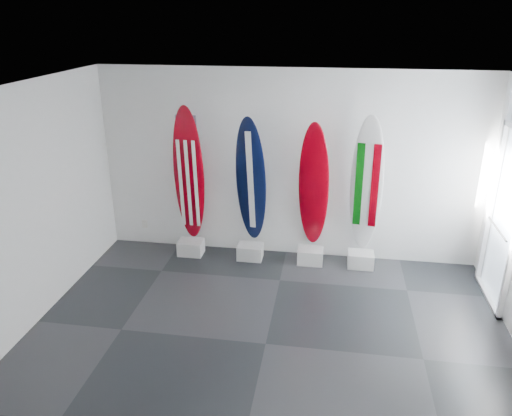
% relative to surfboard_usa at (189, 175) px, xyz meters
% --- Properties ---
extents(floor, '(6.00, 6.00, 0.00)m').
position_rel_surfboard_usa_xyz_m(floor, '(1.56, -2.28, -1.35)').
color(floor, black).
rests_on(floor, ground).
extents(ceiling, '(6.00, 6.00, 0.00)m').
position_rel_surfboard_usa_xyz_m(ceiling, '(1.56, -2.28, 1.65)').
color(ceiling, white).
rests_on(ceiling, wall_back).
extents(wall_back, '(6.00, 0.00, 6.00)m').
position_rel_surfboard_usa_xyz_m(wall_back, '(1.56, 0.22, 0.15)').
color(wall_back, white).
rests_on(wall_back, ground).
extents(wall_front, '(6.00, 0.00, 6.00)m').
position_rel_surfboard_usa_xyz_m(wall_front, '(1.56, -4.78, 0.15)').
color(wall_front, white).
rests_on(wall_front, ground).
extents(wall_left, '(0.00, 5.00, 5.00)m').
position_rel_surfboard_usa_xyz_m(wall_left, '(-1.44, -2.28, 0.15)').
color(wall_left, white).
rests_on(wall_left, ground).
extents(display_block_usa, '(0.40, 0.30, 0.24)m').
position_rel_surfboard_usa_xyz_m(display_block_usa, '(0.00, -0.10, -1.23)').
color(display_block_usa, silver).
rests_on(display_block_usa, floor).
extents(surfboard_usa, '(0.52, 0.24, 2.23)m').
position_rel_surfboard_usa_xyz_m(surfboard_usa, '(0.00, 0.00, 0.00)').
color(surfboard_usa, '#7D000B').
rests_on(surfboard_usa, display_block_usa).
extents(display_block_navy, '(0.40, 0.30, 0.24)m').
position_rel_surfboard_usa_xyz_m(display_block_navy, '(1.00, -0.10, -1.23)').
color(display_block_navy, silver).
rests_on(display_block_navy, floor).
extents(surfboard_navy, '(0.53, 0.48, 2.12)m').
position_rel_surfboard_usa_xyz_m(surfboard_navy, '(1.00, 0.00, -0.06)').
color(surfboard_navy, black).
rests_on(surfboard_navy, display_block_navy).
extents(display_block_swiss, '(0.40, 0.30, 0.24)m').
position_rel_surfboard_usa_xyz_m(display_block_swiss, '(1.97, -0.10, -1.23)').
color(display_block_swiss, silver).
rests_on(display_block_swiss, floor).
extents(surfboard_swiss, '(0.51, 0.44, 2.06)m').
position_rel_surfboard_usa_xyz_m(surfboard_swiss, '(1.97, 0.00, -0.08)').
color(surfboard_swiss, '#7D000B').
rests_on(surfboard_swiss, display_block_swiss).
extents(display_block_italy, '(0.40, 0.30, 0.24)m').
position_rel_surfboard_usa_xyz_m(display_block_italy, '(2.76, -0.10, -1.23)').
color(display_block_italy, silver).
rests_on(display_block_italy, floor).
extents(surfboard_italy, '(0.53, 0.33, 2.18)m').
position_rel_surfboard_usa_xyz_m(surfboard_italy, '(2.76, 0.00, -0.03)').
color(surfboard_italy, white).
rests_on(surfboard_italy, display_block_italy).
extents(wall_outlet, '(0.09, 0.02, 0.13)m').
position_rel_surfboard_usa_xyz_m(wall_outlet, '(-0.89, 0.20, -1.00)').
color(wall_outlet, silver).
rests_on(wall_outlet, wall_back).
extents(glass_door, '(0.12, 1.16, 2.85)m').
position_rel_surfboard_usa_xyz_m(glass_door, '(4.53, -0.73, 0.07)').
color(glass_door, white).
rests_on(glass_door, floor).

